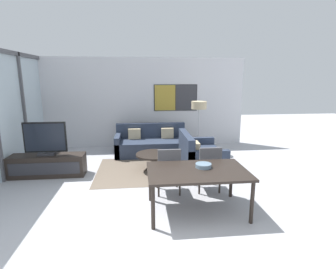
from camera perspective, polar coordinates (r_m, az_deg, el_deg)
The scene contains 13 objects.
ground_plane at distance 3.63m, azimuth -6.26°, elevation -24.95°, with size 24.00×24.00×0.00m, color #B2B2B7.
wall_back at distance 8.44m, azimuth -6.29°, elevation 6.93°, with size 6.85×0.09×2.80m.
area_rug at distance 6.39m, azimuth -3.01°, elevation -7.69°, with size 2.72×2.00×0.01m.
tv_console at distance 6.55m, azimuth -24.67°, elevation -6.13°, with size 1.63×0.47×0.49m.
television at distance 6.39m, azimuth -25.16°, elevation -0.94°, with size 0.91×0.20×0.75m.
sofa_main at distance 7.68m, azimuth -3.64°, elevation -2.13°, with size 2.05×0.95×0.85m.
sofa_side at distance 6.56m, azimuth 6.64°, elevation -4.72°, with size 0.95×1.42×0.85m.
coffee_table at distance 6.29m, azimuth -3.04°, elevation -5.08°, with size 0.87×0.87×0.41m.
dining_table at distance 4.33m, azimuth 6.40°, elevation -8.50°, with size 1.62×1.04×0.72m.
dining_chair_left at distance 4.99m, azimuth 0.13°, elevation -7.42°, with size 0.46×0.46×0.91m.
dining_chair_centre at distance 5.16m, azimuth 8.81°, elevation -6.91°, with size 0.46×0.46×0.91m.
fruit_bowl at distance 4.42m, azimuth 7.72°, elevation -6.65°, with size 0.27×0.27×0.07m.
floor_lamp at distance 7.65m, azimuth 6.75°, elevation 5.80°, with size 0.44×0.44×1.52m.
Camera 1 is at (0.05, -2.89, 2.20)m, focal length 28.00 mm.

